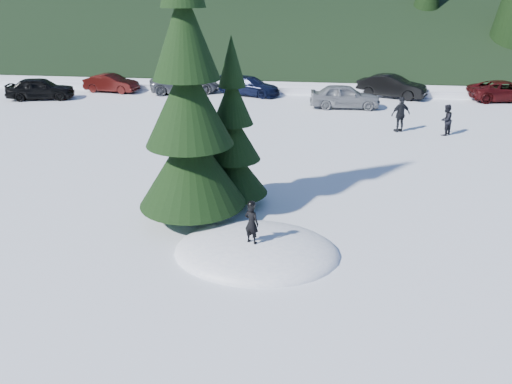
# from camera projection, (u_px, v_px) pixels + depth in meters

# --- Properties ---
(ground) EXTENTS (200.00, 200.00, 0.00)m
(ground) POSITION_uv_depth(u_px,v_px,m) (257.00, 252.00, 13.45)
(ground) COLOR white
(ground) RESTS_ON ground
(snow_mound) EXTENTS (4.48, 3.52, 0.96)m
(snow_mound) POSITION_uv_depth(u_px,v_px,m) (257.00, 252.00, 13.45)
(snow_mound) COLOR white
(snow_mound) RESTS_ON ground
(spruce_tall) EXTENTS (3.20, 3.20, 8.60)m
(spruce_tall) POSITION_uv_depth(u_px,v_px,m) (189.00, 114.00, 14.13)
(spruce_tall) COLOR black
(spruce_tall) RESTS_ON ground
(spruce_short) EXTENTS (2.20, 2.20, 5.37)m
(spruce_short) POSITION_uv_depth(u_px,v_px,m) (233.00, 142.00, 15.75)
(spruce_short) COLOR black
(spruce_short) RESTS_ON ground
(child_skier) EXTENTS (0.47, 0.40, 1.10)m
(child_skier) POSITION_uv_depth(u_px,v_px,m) (252.00, 223.00, 12.76)
(child_skier) COLOR black
(child_skier) RESTS_ON snow_mound
(adult_0) EXTENTS (0.90, 0.93, 1.50)m
(adult_0) POSITION_uv_depth(u_px,v_px,m) (446.00, 120.00, 24.04)
(adult_0) COLOR black
(adult_0) RESTS_ON ground
(adult_1) EXTENTS (1.11, 0.84, 1.75)m
(adult_1) POSITION_uv_depth(u_px,v_px,m) (401.00, 114.00, 24.58)
(adult_1) COLOR black
(adult_1) RESTS_ON ground
(car_0) EXTENTS (4.42, 2.61, 1.41)m
(car_0) POSITION_uv_depth(u_px,v_px,m) (40.00, 88.00, 32.01)
(car_0) COLOR black
(car_0) RESTS_ON ground
(car_1) EXTENTS (3.86, 1.75, 1.23)m
(car_1) POSITION_uv_depth(u_px,v_px,m) (111.00, 83.00, 34.32)
(car_1) COLOR black
(car_1) RESTS_ON ground
(car_2) EXTENTS (5.15, 3.50, 1.31)m
(car_2) POSITION_uv_depth(u_px,v_px,m) (185.00, 83.00, 34.08)
(car_2) COLOR #52555A
(car_2) RESTS_ON ground
(car_3) EXTENTS (4.58, 3.04, 1.23)m
(car_3) POSITION_uv_depth(u_px,v_px,m) (249.00, 86.00, 33.31)
(car_3) COLOR black
(car_3) RESTS_ON ground
(car_4) EXTENTS (4.20, 1.83, 1.41)m
(car_4) POSITION_uv_depth(u_px,v_px,m) (345.00, 96.00, 29.65)
(car_4) COLOR gray
(car_4) RESTS_ON ground
(car_5) EXTENTS (4.65, 3.01, 1.45)m
(car_5) POSITION_uv_depth(u_px,v_px,m) (392.00, 86.00, 32.58)
(car_5) COLOR black
(car_5) RESTS_ON ground
(car_6) EXTENTS (4.78, 2.71, 1.26)m
(car_6) POSITION_uv_depth(u_px,v_px,m) (506.00, 91.00, 31.56)
(car_6) COLOR #390A0B
(car_6) RESTS_ON ground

